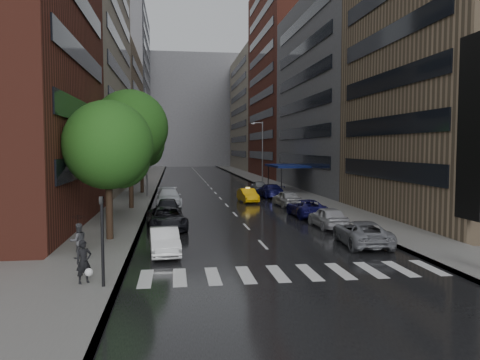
# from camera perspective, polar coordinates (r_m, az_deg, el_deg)

# --- Properties ---
(ground) EXTENTS (220.00, 220.00, 0.00)m
(ground) POSITION_cam_1_polar(r_m,az_deg,el_deg) (22.59, 4.76, -9.94)
(ground) COLOR gray
(ground) RESTS_ON ground
(road) EXTENTS (14.00, 140.00, 0.01)m
(road) POSITION_cam_1_polar(r_m,az_deg,el_deg) (71.75, -4.15, -0.35)
(road) COLOR black
(road) RESTS_ON ground
(sidewalk_left) EXTENTS (4.00, 140.00, 0.15)m
(sidewalk_left) POSITION_cam_1_polar(r_m,az_deg,el_deg) (71.69, -11.34, -0.37)
(sidewalk_left) COLOR gray
(sidewalk_left) RESTS_ON ground
(sidewalk_right) EXTENTS (4.00, 140.00, 0.15)m
(sidewalk_right) POSITION_cam_1_polar(r_m,az_deg,el_deg) (72.91, 2.93, -0.22)
(sidewalk_right) COLOR gray
(sidewalk_right) RESTS_ON ground
(crosswalk) EXTENTS (13.15, 2.80, 0.01)m
(crosswalk) POSITION_cam_1_polar(r_m,az_deg,el_deg) (20.75, 6.56, -11.18)
(crosswalk) COLOR silver
(crosswalk) RESTS_ON ground
(buildings_left) EXTENTS (8.00, 108.00, 38.00)m
(buildings_left) POSITION_cam_1_polar(r_m,az_deg,el_deg) (81.48, -15.44, 11.30)
(buildings_left) COLOR maroon
(buildings_left) RESTS_ON ground
(buildings_right) EXTENTS (8.05, 109.10, 36.00)m
(buildings_right) POSITION_cam_1_polar(r_m,az_deg,el_deg) (81.14, 6.28, 10.77)
(buildings_right) COLOR #937A5B
(buildings_right) RESTS_ON ground
(building_far) EXTENTS (40.00, 14.00, 32.00)m
(building_far) POSITION_cam_1_polar(r_m,az_deg,el_deg) (139.86, -6.12, 8.31)
(building_far) COLOR slate
(building_far) RESTS_ON ground
(tree_near) EXTENTS (5.10, 5.10, 8.13)m
(tree_near) POSITION_cam_1_polar(r_m,az_deg,el_deg) (27.78, -15.78, 4.10)
(tree_near) COLOR #382619
(tree_near) RESTS_ON ground
(tree_mid) EXTENTS (6.54, 6.54, 10.42)m
(tree_mid) POSITION_cam_1_polar(r_m,az_deg,el_deg) (41.78, -13.24, 6.23)
(tree_mid) COLOR #382619
(tree_mid) RESTS_ON ground
(tree_far) EXTENTS (5.37, 5.37, 8.56)m
(tree_far) POSITION_cam_1_polar(r_m,az_deg,el_deg) (55.92, -11.92, 4.35)
(tree_far) COLOR #382619
(tree_far) RESTS_ON ground
(taxi) EXTENTS (1.77, 4.19, 1.35)m
(taxi) POSITION_cam_1_polar(r_m,az_deg,el_deg) (46.48, 0.95, -1.88)
(taxi) COLOR #E4A30C
(taxi) RESTS_ON ground
(parked_cars_left) EXTENTS (2.96, 25.01, 1.59)m
(parked_cars_left) POSITION_cam_1_polar(r_m,az_deg,el_deg) (35.83, -8.83, -3.56)
(parked_cars_left) COLOR white
(parked_cars_left) RESTS_ON ground
(parked_cars_right) EXTENTS (2.73, 36.40, 1.50)m
(parked_cars_right) POSITION_cam_1_polar(r_m,az_deg,el_deg) (40.28, 6.79, -2.76)
(parked_cars_right) COLOR slate
(parked_cars_right) RESTS_ON ground
(ped_bag_walker) EXTENTS (0.74, 0.67, 1.69)m
(ped_bag_walker) POSITION_cam_1_polar(r_m,az_deg,el_deg) (19.42, -18.47, -9.52)
(ped_bag_walker) COLOR black
(ped_bag_walker) RESTS_ON sidewalk_left
(ped_black_umbrella) EXTENTS (1.02, 0.98, 2.09)m
(ped_black_umbrella) POSITION_cam_1_polar(r_m,az_deg,el_deg) (23.66, -19.13, -6.08)
(ped_black_umbrella) COLOR #46474B
(ped_black_umbrella) RESTS_ON sidewalk_left
(traffic_light) EXTENTS (0.18, 0.15, 3.45)m
(traffic_light) POSITION_cam_1_polar(r_m,az_deg,el_deg) (18.51, -16.44, -6.14)
(traffic_light) COLOR black
(traffic_light) RESTS_ON sidewalk_left
(street_lamp_left) EXTENTS (1.74, 0.22, 9.00)m
(street_lamp_left) POSITION_cam_1_polar(r_m,az_deg,el_deg) (51.45, -11.25, 3.31)
(street_lamp_left) COLOR gray
(street_lamp_left) RESTS_ON sidewalk_left
(street_lamp_right) EXTENTS (1.74, 0.22, 9.00)m
(street_lamp_right) POSITION_cam_1_polar(r_m,az_deg,el_deg) (67.56, 2.68, 3.53)
(street_lamp_right) COLOR gray
(street_lamp_right) RESTS_ON sidewalk_right
(awning) EXTENTS (4.00, 8.00, 3.12)m
(awning) POSITION_cam_1_polar(r_m,az_deg,el_deg) (58.10, 5.75, 1.71)
(awning) COLOR navy
(awning) RESTS_ON sidewalk_right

